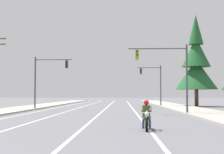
# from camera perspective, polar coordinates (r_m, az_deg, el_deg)

# --- Properties ---
(lane_stripe_center) EXTENTS (0.16, 100.00, 0.01)m
(lane_stripe_center) POSITION_cam_1_polar(r_m,az_deg,el_deg) (51.49, -0.67, -4.75)
(lane_stripe_center) COLOR beige
(lane_stripe_center) RESTS_ON ground
(lane_stripe_left) EXTENTS (0.16, 100.00, 0.01)m
(lane_stripe_left) POSITION_cam_1_polar(r_m,az_deg,el_deg) (51.76, -4.69, -4.73)
(lane_stripe_left) COLOR beige
(lane_stripe_left) RESTS_ON ground
(lane_stripe_right) EXTENTS (0.16, 100.00, 0.01)m
(lane_stripe_right) POSITION_cam_1_polar(r_m,az_deg,el_deg) (51.47, 3.07, -4.75)
(lane_stripe_right) COLOR beige
(lane_stripe_right) RESTS_ON ground
(lane_stripe_far_left) EXTENTS (0.16, 100.00, 0.01)m
(lane_stripe_far_left) POSITION_cam_1_polar(r_m,az_deg,el_deg) (52.16, -7.88, -4.70)
(lane_stripe_far_left) COLOR beige
(lane_stripe_far_left) RESTS_ON ground
(sidewalk_kerb_right) EXTENTS (4.40, 110.00, 0.14)m
(sidewalk_kerb_right) POSITION_cam_1_polar(r_m,az_deg,el_deg) (47.09, 11.01, -4.80)
(sidewalk_kerb_right) COLOR #9E998E
(sidewalk_kerb_right) RESTS_ON ground
(sidewalk_kerb_left) EXTENTS (4.40, 110.00, 0.14)m
(sidewalk_kerb_left) POSITION_cam_1_polar(r_m,az_deg,el_deg) (47.98, -12.99, -4.74)
(sidewalk_kerb_left) COLOR #9E998E
(sidewalk_kerb_left) RESTS_ON ground
(motorcycle_with_rider) EXTENTS (0.70, 2.19, 1.46)m
(motorcycle_with_rider) POSITION_cam_1_polar(r_m,az_deg,el_deg) (17.61, 5.52, -6.52)
(motorcycle_with_rider) COLOR black
(motorcycle_with_rider) RESTS_ON ground
(traffic_signal_near_right) EXTENTS (5.30, 0.37, 6.20)m
(traffic_signal_near_right) POSITION_cam_1_polar(r_m,az_deg,el_deg) (32.27, 9.18, 1.47)
(traffic_signal_near_right) COLOR #47474C
(traffic_signal_near_right) RESTS_ON ground
(traffic_signal_near_left) EXTENTS (4.47, 0.37, 6.20)m
(traffic_signal_near_left) POSITION_cam_1_polar(r_m,az_deg,el_deg) (42.70, -10.53, 0.36)
(traffic_signal_near_left) COLOR #47474C
(traffic_signal_near_left) RESTS_ON ground
(traffic_signal_mid_right) EXTENTS (3.63, 0.37, 6.20)m
(traffic_signal_mid_right) POSITION_cam_1_polar(r_m,az_deg,el_deg) (54.83, 6.74, -0.42)
(traffic_signal_mid_right) COLOR #47474C
(traffic_signal_mid_right) RESTS_ON ground
(conifer_tree_right_verge_far) EXTENTS (6.14, 6.14, 13.52)m
(conifer_tree_right_verge_far) POSITION_cam_1_polar(r_m,az_deg,el_deg) (53.80, 13.29, 2.01)
(conifer_tree_right_verge_far) COLOR #4C3828
(conifer_tree_right_verge_far) RESTS_ON ground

